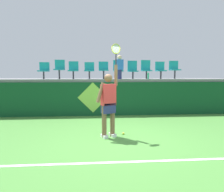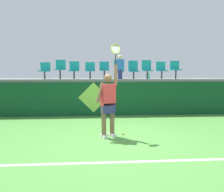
{
  "view_description": "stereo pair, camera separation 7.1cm",
  "coord_description": "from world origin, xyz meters",
  "views": [
    {
      "loc": [
        -0.64,
        -5.04,
        1.74
      ],
      "look_at": [
        -0.16,
        1.16,
        1.06
      ],
      "focal_mm": 31.81,
      "sensor_mm": 36.0,
      "label": 1
    },
    {
      "loc": [
        -0.57,
        -5.04,
        1.74
      ],
      "look_at": [
        -0.16,
        1.16,
        1.06
      ],
      "focal_mm": 31.81,
      "sensor_mm": 36.0,
      "label": 2
    }
  ],
  "objects": [
    {
      "name": "tennis_ball",
      "position": [
        0.12,
        0.53,
        0.03
      ],
      "size": [
        0.07,
        0.07,
        0.07
      ],
      "primitive_type": "sphere",
      "color": "#D1E533",
      "rests_on": "ground_plane"
    },
    {
      "name": "stadium_chair_5",
      "position": [
        0.35,
        4.13,
        2.0
      ],
      "size": [
        0.44,
        0.42,
        0.86
      ],
      "color": "#38383D",
      "rests_on": "spectator_platform"
    },
    {
      "name": "stadium_chair_7",
      "position": [
        1.66,
        4.12,
        2.01
      ],
      "size": [
        0.44,
        0.42,
        0.87
      ],
      "color": "#38383D",
      "rests_on": "spectator_platform"
    },
    {
      "name": "wall_signage_mount",
      "position": [
        -0.81,
        3.22,
        0.0
      ],
      "size": [
        1.27,
        0.01,
        1.42
      ],
      "color": "#0F4223",
      "rests_on": "ground_plane"
    },
    {
      "name": "stadium_chair_9",
      "position": [
        3.01,
        4.12,
        2.02
      ],
      "size": [
        0.44,
        0.42,
        0.84
      ],
      "color": "#38383D",
      "rests_on": "spectator_platform"
    },
    {
      "name": "stadium_chair_4",
      "position": [
        -0.32,
        4.11,
        1.99
      ],
      "size": [
        0.44,
        0.42,
        0.79
      ],
      "color": "#38383D",
      "rests_on": "spectator_platform"
    },
    {
      "name": "ground_plane",
      "position": [
        0.0,
        0.0,
        0.0
      ],
      "size": [
        40.0,
        40.0,
        0.0
      ],
      "primitive_type": "plane",
      "color": "#478438"
    },
    {
      "name": "stadium_chair_8",
      "position": [
        2.34,
        4.12,
        1.98
      ],
      "size": [
        0.44,
        0.42,
        0.8
      ],
      "color": "#38383D",
      "rests_on": "spectator_platform"
    },
    {
      "name": "stadium_chair_3",
      "position": [
        -0.97,
        4.11,
        1.97
      ],
      "size": [
        0.44,
        0.42,
        0.76
      ],
      "color": "#38383D",
      "rests_on": "spectator_platform"
    },
    {
      "name": "stadium_chair_6",
      "position": [
        1.02,
        4.12,
        1.98
      ],
      "size": [
        0.44,
        0.42,
        0.84
      ],
      "color": "#38383D",
      "rests_on": "spectator_platform"
    },
    {
      "name": "water_bottle",
      "position": [
        1.6,
        3.49,
        1.68
      ],
      "size": [
        0.07,
        0.07,
        0.28
      ],
      "primitive_type": "cylinder",
      "color": "#26B272",
      "rests_on": "spectator_platform"
    },
    {
      "name": "stadium_chair_2",
      "position": [
        -1.69,
        4.12,
        1.98
      ],
      "size": [
        0.44,
        0.42,
        0.8
      ],
      "color": "#38383D",
      "rests_on": "spectator_platform"
    },
    {
      "name": "spectator_platform",
      "position": [
        0.0,
        4.58,
        1.48
      ],
      "size": [
        11.49,
        2.62,
        0.12
      ],
      "primitive_type": "cube",
      "color": "slate",
      "rests_on": "court_back_wall"
    },
    {
      "name": "court_back_wall",
      "position": [
        0.0,
        3.32,
        0.71
      ],
      "size": [
        11.49,
        0.2,
        1.42
      ],
      "primitive_type": "cube",
      "color": "#0F4223",
      "rests_on": "ground_plane"
    },
    {
      "name": "stadium_chair_1",
      "position": [
        -2.31,
        4.12,
        2.03
      ],
      "size": [
        0.44,
        0.42,
        0.87
      ],
      "color": "#38383D",
      "rests_on": "spectator_platform"
    },
    {
      "name": "tennis_player",
      "position": [
        -0.32,
        0.36,
        0.99
      ],
      "size": [
        0.7,
        0.4,
        2.58
      ],
      "color": "white",
      "rests_on": "ground_plane"
    },
    {
      "name": "stadium_chair_0",
      "position": [
        -3.0,
        4.11,
        1.95
      ],
      "size": [
        0.44,
        0.42,
        0.75
      ],
      "color": "#38383D",
      "rests_on": "spectator_platform"
    },
    {
      "name": "spectator_0",
      "position": [
        0.35,
        3.65,
        2.08
      ],
      "size": [
        0.34,
        0.2,
        1.04
      ],
      "color": "navy",
      "rests_on": "spectator_platform"
    },
    {
      "name": "court_baseline_stripe",
      "position": [
        0.0,
        -1.28,
        0.0
      ],
      "size": [
        10.34,
        0.08,
        0.01
      ],
      "primitive_type": "cube",
      "color": "white",
      "rests_on": "ground_plane"
    }
  ]
}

